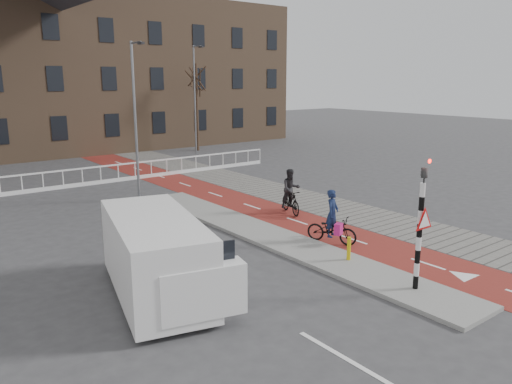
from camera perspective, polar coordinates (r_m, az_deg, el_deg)
ground at (r=15.82m, az=12.97°, el=-8.22°), size 120.00×120.00×0.00m
bike_lane at (r=23.92m, az=-3.37°, el=-0.71°), size 2.50×60.00×0.01m
sidewalk at (r=25.55m, az=1.82°, el=0.18°), size 3.00×60.00×0.01m
curb_island at (r=18.00m, az=1.65°, el=-5.09°), size 1.80×16.00×0.12m
traffic_signal at (r=13.61m, az=18.33°, el=-3.19°), size 0.80×0.80×3.68m
bollard at (r=15.72m, az=10.56°, el=-6.36°), size 0.12×0.12×0.73m
cyclist_near at (r=17.47m, az=8.68°, el=-3.79°), size 1.28×1.91×1.89m
cyclist_far at (r=21.03m, az=3.98°, el=-0.38°), size 1.03×1.84×1.91m
van at (r=13.27m, az=-11.47°, el=-7.11°), size 3.14×5.31×2.14m
railing at (r=27.56m, az=-23.14°, el=0.72°), size 28.00×0.10×0.99m
townhouse_row at (r=42.18m, az=-26.79°, el=14.52°), size 46.00×10.00×15.90m
tree_right at (r=39.91m, az=-6.78°, el=9.54°), size 0.24×0.24×6.74m
streetlight_near at (r=23.61m, az=-13.62°, el=7.65°), size 0.12×0.12×7.22m
streetlight_right at (r=36.16m, az=-7.00°, el=10.08°), size 0.12×0.12×7.85m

